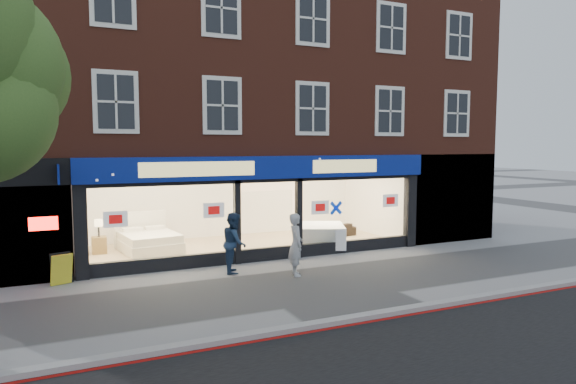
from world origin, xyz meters
TOP-DOWN VIEW (x-y plane):
  - ground at (0.00, 0.00)m, footprint 120.00×120.00m
  - kerb_line at (0.00, -3.10)m, footprint 60.00×0.10m
  - kerb_stone at (0.00, -2.90)m, footprint 60.00×0.25m
  - showroom_floor at (0.00, 5.25)m, footprint 11.00×4.50m
  - building at (-0.02, 6.93)m, footprint 19.00×8.26m
  - display_bed at (-3.27, 5.66)m, footprint 2.02×2.35m
  - bedside_table at (-4.83, 5.91)m, footprint 0.45×0.45m
  - mattress_stack at (2.44, 4.00)m, footprint 2.12×2.31m
  - sofa at (3.76, 5.46)m, footprint 1.74×0.82m
  - a_board at (-6.01, 2.70)m, footprint 0.63×0.51m
  - pedestrian_grey at (-0.04, 1.00)m, footprint 0.55×0.72m
  - pedestrian_blue at (-1.50, 2.02)m, footprint 0.88×1.00m

SIDE VIEW (x-z plane):
  - ground at x=0.00m, z-range 0.00..0.00m
  - kerb_line at x=0.00m, z-range 0.00..0.01m
  - showroom_floor at x=0.00m, z-range 0.00..0.10m
  - kerb_stone at x=0.00m, z-range 0.00..0.12m
  - sofa at x=3.76m, z-range 0.10..0.59m
  - bedside_table at x=-4.83m, z-range 0.10..0.65m
  - a_board at x=-6.01m, z-range 0.00..0.83m
  - display_bed at x=-3.27m, z-range -0.17..1.05m
  - mattress_stack at x=2.44m, z-range 0.10..0.84m
  - pedestrian_blue at x=-1.50m, z-range 0.00..1.73m
  - pedestrian_grey at x=-0.04m, z-range 0.00..1.75m
  - building at x=-0.02m, z-range 1.52..11.82m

